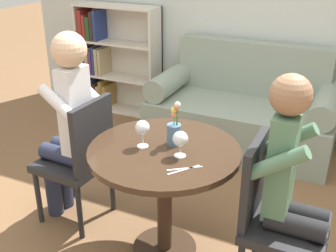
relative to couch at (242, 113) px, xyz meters
The scene contains 13 objects.
ground_plane 1.70m from the couch, 90.00° to the right, with size 16.00×16.00×0.00m, color brown.
round_table 1.69m from the couch, 90.00° to the right, with size 0.87×0.87×0.73m.
couch is the anchor object (origin of this frame).
bookshelf_left 1.64m from the couch, behind, with size 0.93×0.28×1.16m.
chair_left 1.74m from the couch, 111.73° to the right, with size 0.44×0.44×0.90m.
chair_right 1.82m from the couch, 69.26° to the right, with size 0.42×0.42×0.90m.
person_left 1.80m from the couch, 114.35° to the right, with size 0.43×0.36×1.32m.
person_right 1.88m from the couch, 66.69° to the right, with size 0.42×0.34×1.26m.
wine_glass_left 1.78m from the couch, 94.14° to the right, with size 0.08×0.08×0.16m.
wine_glass_right 1.79m from the couch, 86.14° to the right, with size 0.09×0.09×0.15m.
flower_vase 1.68m from the couch, 89.04° to the right, with size 0.08×0.08×0.26m.
knife_left_setting 1.88m from the couch, 84.00° to the right, with size 0.16×0.12×0.00m.
fork_left_setting 1.90m from the couch, 84.02° to the right, with size 0.12×0.16×0.00m.
Camera 1 is at (0.92, -1.89, 1.83)m, focal length 45.00 mm.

